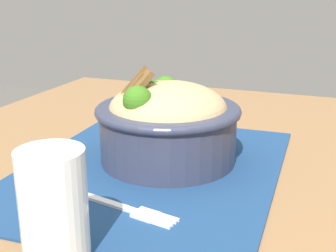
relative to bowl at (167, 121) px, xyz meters
The scene contains 5 objects.
table 0.14m from the bowl, 31.26° to the right, with size 1.05×0.77×0.73m.
placemat 0.07m from the bowl, 16.23° to the right, with size 0.42×0.33×0.00m, color navy.
bowl is the anchor object (origin of this frame).
fork 0.17m from the bowl, ahead, with size 0.04×0.13×0.00m.
drinking_glass 0.26m from the bowl, ahead, with size 0.06×0.06×0.11m.
Camera 1 is at (0.51, 0.25, 0.97)m, focal length 48.93 mm.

